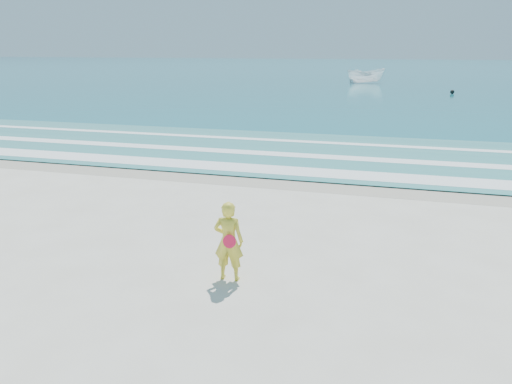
# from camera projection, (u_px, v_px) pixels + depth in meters

# --- Properties ---
(ground) EXTENTS (400.00, 400.00, 0.00)m
(ground) POSITION_uv_depth(u_px,v_px,m) (193.00, 298.00, 9.47)
(ground) COLOR silver
(ground) RESTS_ON ground
(wet_sand) EXTENTS (400.00, 2.40, 0.00)m
(wet_sand) POSITION_uv_depth(u_px,v_px,m) (291.00, 181.00, 17.78)
(wet_sand) COLOR #B2A893
(wet_sand) RESTS_ON ground
(ocean) EXTENTS (400.00, 190.00, 0.04)m
(ocean) POSITION_uv_depth(u_px,v_px,m) (385.00, 69.00, 106.43)
(ocean) COLOR #19727F
(ocean) RESTS_ON ground
(shallow) EXTENTS (400.00, 10.00, 0.01)m
(shallow) POSITION_uv_depth(u_px,v_px,m) (314.00, 152.00, 22.39)
(shallow) COLOR #59B7AD
(shallow) RESTS_ON ocean
(foam_near) EXTENTS (400.00, 1.40, 0.01)m
(foam_near) POSITION_uv_depth(u_px,v_px,m) (298.00, 171.00, 18.97)
(foam_near) COLOR white
(foam_near) RESTS_ON shallow
(foam_mid) EXTENTS (400.00, 0.90, 0.01)m
(foam_mid) POSITION_uv_depth(u_px,v_px,m) (311.00, 156.00, 21.65)
(foam_mid) COLOR white
(foam_mid) RESTS_ON shallow
(foam_far) EXTENTS (400.00, 0.60, 0.01)m
(foam_far) POSITION_uv_depth(u_px,v_px,m) (323.00, 142.00, 24.69)
(foam_far) COLOR white
(foam_far) RESTS_ON shallow
(boat) EXTENTS (5.28, 3.37, 1.91)m
(boat) POSITION_uv_depth(u_px,v_px,m) (366.00, 76.00, 65.05)
(boat) COLOR white
(boat) RESTS_ON ocean
(buoy) EXTENTS (0.42, 0.42, 0.42)m
(buoy) POSITION_uv_depth(u_px,v_px,m) (452.00, 92.00, 50.40)
(buoy) COLOR black
(buoy) RESTS_ON ocean
(woman) EXTENTS (0.63, 0.44, 1.67)m
(woman) POSITION_uv_depth(u_px,v_px,m) (229.00, 241.00, 10.04)
(woman) COLOR yellow
(woman) RESTS_ON ground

